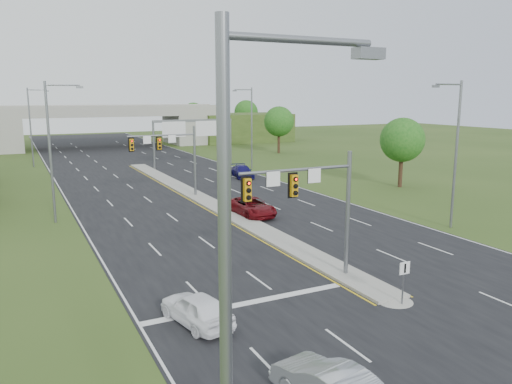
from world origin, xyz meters
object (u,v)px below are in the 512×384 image
Objects in this scene: car_white at (197,308)px; overpass at (101,129)px; signal_mast_near at (314,197)px; car_far_b at (243,172)px; car_far_a at (252,207)px; sign_gantry at (192,130)px; keep_right_sign at (404,276)px; signal_mast_far at (172,150)px.

overpass is at bearing -108.89° from car_white.
signal_mast_near is 1.68× the size of car_white.
car_far_a is at bearing -101.39° from car_far_b.
sign_gantry is at bearing 77.92° from car_far_a.
keep_right_sign is 9.85m from car_white.
signal_mast_near is 1.39× the size of car_far_b.
sign_gantry is at bearing 78.75° from signal_mast_near.
sign_gantry is at bearing 113.24° from car_far_b.
car_far_b is (9.12, 38.06, -0.76)m from keep_right_sign.
signal_mast_far is 11.17m from car_far_a.
sign_gantry is at bearing 65.89° from signal_mast_far.
signal_mast_far is at bearing -131.75° from car_far_b.
signal_mast_far is at bearing 90.00° from signal_mast_near.
car_white is at bearing 165.08° from keep_right_sign.
signal_mast_near reaches higher than car_far_a.
sign_gantry is at bearing -121.31° from car_white.
keep_right_sign is at bearing 152.78° from car_white.
sign_gantry is 2.14× the size of car_far_a.
signal_mast_near is 5.94m from keep_right_sign.
signal_mast_far is 55.13m from overpass.
car_far_b is at bearing 71.29° from signal_mast_near.
car_white is (-7.22, -1.93, -3.99)m from signal_mast_near.
keep_right_sign is 19.78m from car_far_a.
car_white is 20.39m from car_far_a.
signal_mast_near is 3.18× the size of keep_right_sign.
signal_mast_near is 80.11m from overpass.
keep_right_sign is 0.44× the size of car_far_b.
overpass is (-6.68, 35.08, -1.69)m from sign_gantry.
signal_mast_near is 1.00× the size of signal_mast_far.
sign_gantry is at bearing -79.21° from overpass.
overpass is at bearing 90.00° from keep_right_sign.
overpass is at bearing 87.65° from signal_mast_far.
signal_mast_near is at bearing -101.25° from sign_gantry.
overpass is (2.26, 80.07, -1.17)m from signal_mast_near.
overpass reaches higher than signal_mast_far.
signal_mast_near is at bearing -177.36° from car_white.
sign_gantry is 0.14× the size of overpass.
sign_gantry reaches higher than car_far_b.
signal_mast_far is at bearing -92.35° from overpass.
car_white is 0.77× the size of car_far_a.
sign_gantry is 30.52m from car_far_a.
signal_mast_far is 0.09× the size of overpass.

